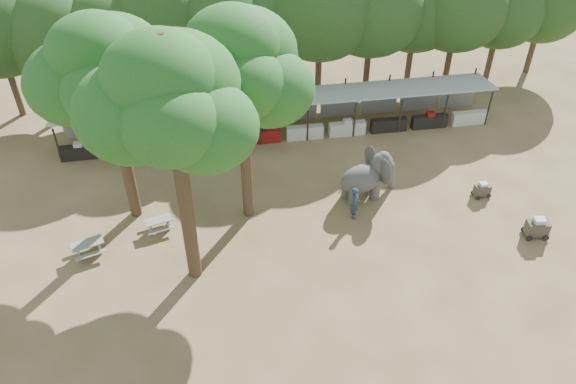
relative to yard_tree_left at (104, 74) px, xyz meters
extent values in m
plane|color=brown|center=(9.13, -7.19, -8.20)|extent=(100.00, 100.00, 0.00)
cube|color=#A2A5AA|center=(9.13, 6.81, -5.70)|extent=(28.00, 2.99, 0.39)
cylinder|color=#2D2319|center=(-3.47, 5.46, -7.00)|extent=(0.12, 0.12, 2.40)
cylinder|color=#2D2319|center=(-3.47, 8.16, -6.80)|extent=(0.12, 0.12, 2.80)
cube|color=black|center=(-3.47, 5.71, -7.75)|extent=(2.38, 0.50, 0.90)
cube|color=gray|center=(-3.47, 8.11, -7.20)|extent=(2.52, 0.12, 2.00)
cylinder|color=#2D2319|center=(-0.67, 5.46, -7.00)|extent=(0.12, 0.12, 2.40)
cylinder|color=#2D2319|center=(-0.67, 8.16, -6.80)|extent=(0.12, 0.12, 2.80)
cube|color=maroon|center=(-0.67, 5.71, -7.75)|extent=(2.38, 0.50, 0.90)
cube|color=gray|center=(-0.67, 8.11, -7.20)|extent=(2.52, 0.12, 2.00)
cylinder|color=#2D2319|center=(2.13, 5.46, -7.00)|extent=(0.12, 0.12, 2.40)
cylinder|color=#2D2319|center=(2.13, 8.16, -6.80)|extent=(0.12, 0.12, 2.80)
cube|color=gray|center=(2.13, 5.71, -7.75)|extent=(2.38, 0.50, 0.90)
cube|color=gray|center=(2.13, 8.11, -7.20)|extent=(2.52, 0.12, 2.00)
cylinder|color=#2D2319|center=(4.93, 5.46, -7.00)|extent=(0.12, 0.12, 2.40)
cylinder|color=#2D2319|center=(4.93, 8.16, -6.80)|extent=(0.12, 0.12, 2.80)
cube|color=maroon|center=(4.93, 5.71, -7.75)|extent=(2.38, 0.50, 0.90)
cube|color=gray|center=(4.93, 8.11, -7.20)|extent=(2.52, 0.12, 2.00)
cylinder|color=#2D2319|center=(7.73, 5.46, -7.00)|extent=(0.12, 0.12, 2.40)
cylinder|color=#2D2319|center=(7.73, 8.16, -6.80)|extent=(0.12, 0.12, 2.80)
cube|color=maroon|center=(7.73, 5.71, -7.75)|extent=(2.38, 0.50, 0.90)
cube|color=gray|center=(7.73, 8.11, -7.20)|extent=(2.52, 0.12, 2.00)
cylinder|color=#2D2319|center=(10.53, 5.46, -7.00)|extent=(0.12, 0.12, 2.40)
cylinder|color=#2D2319|center=(10.53, 8.16, -6.80)|extent=(0.12, 0.12, 2.80)
cube|color=silver|center=(10.53, 5.71, -7.75)|extent=(2.38, 0.50, 0.90)
cube|color=gray|center=(10.53, 8.11, -7.20)|extent=(2.52, 0.12, 2.00)
cylinder|color=#2D2319|center=(13.33, 5.46, -7.00)|extent=(0.12, 0.12, 2.40)
cylinder|color=#2D2319|center=(13.33, 8.16, -6.80)|extent=(0.12, 0.12, 2.80)
cube|color=silver|center=(13.33, 5.71, -7.75)|extent=(2.38, 0.50, 0.90)
cube|color=gray|center=(13.33, 8.11, -7.20)|extent=(2.52, 0.12, 2.00)
cylinder|color=#2D2319|center=(16.13, 5.46, -7.00)|extent=(0.12, 0.12, 2.40)
cylinder|color=#2D2319|center=(16.13, 8.16, -6.80)|extent=(0.12, 0.12, 2.80)
cube|color=black|center=(16.13, 5.71, -7.75)|extent=(2.38, 0.50, 0.90)
cube|color=gray|center=(16.13, 8.11, -7.20)|extent=(2.52, 0.12, 2.00)
cylinder|color=#2D2319|center=(18.93, 5.46, -7.00)|extent=(0.12, 0.12, 2.40)
cylinder|color=#2D2319|center=(18.93, 8.16, -6.80)|extent=(0.12, 0.12, 2.80)
cube|color=black|center=(18.93, 5.71, -7.75)|extent=(2.38, 0.50, 0.90)
cube|color=gray|center=(18.93, 8.11, -7.20)|extent=(2.52, 0.12, 2.00)
cylinder|color=#2D2319|center=(21.73, 5.46, -7.00)|extent=(0.12, 0.12, 2.40)
cylinder|color=#2D2319|center=(21.73, 8.16, -6.80)|extent=(0.12, 0.12, 2.80)
cube|color=silver|center=(21.73, 5.71, -7.75)|extent=(2.38, 0.50, 0.90)
cube|color=gray|center=(21.73, 8.11, -7.20)|extent=(2.52, 0.12, 2.00)
cylinder|color=#332316|center=(0.13, -0.19, -3.60)|extent=(0.60, 0.60, 9.20)
cone|color=#332316|center=(0.13, -0.19, 1.00)|extent=(0.57, 0.57, 2.88)
ellipsoid|color=#154F17|center=(-1.27, 0.11, -0.38)|extent=(4.80, 4.80, 3.94)
ellipsoid|color=#154F17|center=(1.33, -0.79, -0.78)|extent=(4.20, 4.20, 3.44)
ellipsoid|color=#154F17|center=(0.33, 0.91, 0.22)|extent=(5.20, 5.20, 4.26)
ellipsoid|color=#154F17|center=(0.13, -1.49, -0.08)|extent=(3.80, 3.80, 3.12)
ellipsoid|color=#154F17|center=(-0.17, 0.01, 1.02)|extent=(4.40, 4.40, 3.61)
cylinder|color=#332316|center=(3.13, -5.19, -3.00)|extent=(0.64, 0.64, 10.40)
cone|color=#332316|center=(3.13, -5.19, 2.20)|extent=(0.61, 0.61, 3.25)
ellipsoid|color=#154F17|center=(1.73, -4.89, 0.64)|extent=(4.80, 4.80, 3.94)
ellipsoid|color=#154F17|center=(4.33, -5.79, 0.24)|extent=(4.20, 4.20, 3.44)
ellipsoid|color=#154F17|center=(3.33, -4.09, 1.24)|extent=(5.20, 5.20, 4.26)
ellipsoid|color=#154F17|center=(3.13, -6.49, 0.94)|extent=(3.80, 3.80, 3.12)
ellipsoid|color=#154F17|center=(2.83, -4.99, 2.04)|extent=(4.40, 4.40, 3.61)
cylinder|color=#332316|center=(6.13, -1.19, -3.40)|extent=(0.56, 0.56, 9.60)
cone|color=#332316|center=(6.13, -1.19, 1.40)|extent=(0.53, 0.53, 3.00)
ellipsoid|color=#154F17|center=(4.73, -0.89, -0.04)|extent=(4.80, 4.80, 3.94)
ellipsoid|color=#154F17|center=(7.33, -1.79, -0.44)|extent=(4.20, 4.20, 3.44)
ellipsoid|color=#154F17|center=(6.33, -0.09, 0.56)|extent=(5.20, 5.20, 4.26)
ellipsoid|color=#154F17|center=(6.13, -2.49, 0.26)|extent=(3.80, 3.80, 3.12)
ellipsoid|color=#154F17|center=(5.83, -0.99, 1.36)|extent=(4.40, 4.40, 3.61)
cylinder|color=#332316|center=(-7.53, 11.81, -6.33)|extent=(0.44, 0.44, 3.74)
ellipsoid|color=#183714|center=(-7.53, 11.81, -2.68)|extent=(6.46, 5.95, 5.61)
cylinder|color=#332316|center=(-4.20, 11.81, -6.33)|extent=(0.44, 0.44, 3.74)
ellipsoid|color=#183714|center=(-4.20, 11.81, -2.68)|extent=(6.46, 5.95, 5.61)
cylinder|color=#332316|center=(-0.87, 11.81, -6.33)|extent=(0.44, 0.44, 3.74)
ellipsoid|color=#183714|center=(-0.87, 11.81, -2.68)|extent=(6.46, 5.95, 5.61)
cylinder|color=#332316|center=(2.47, 11.81, -6.33)|extent=(0.44, 0.44, 3.74)
ellipsoid|color=#183714|center=(2.47, 11.81, -2.68)|extent=(6.46, 5.95, 5.61)
cylinder|color=#332316|center=(5.80, 11.81, -6.33)|extent=(0.44, 0.44, 3.74)
ellipsoid|color=#183714|center=(5.80, 11.81, -2.68)|extent=(6.46, 5.95, 5.61)
cylinder|color=#332316|center=(9.13, 11.81, -6.33)|extent=(0.44, 0.44, 3.74)
ellipsoid|color=#183714|center=(9.13, 11.81, -2.68)|extent=(6.46, 5.95, 5.61)
cylinder|color=#332316|center=(12.47, 11.81, -6.33)|extent=(0.44, 0.44, 3.74)
ellipsoid|color=#183714|center=(12.47, 11.81, -2.68)|extent=(6.46, 5.95, 5.61)
cylinder|color=#332316|center=(15.80, 11.81, -6.33)|extent=(0.44, 0.44, 3.74)
ellipsoid|color=#183714|center=(15.80, 11.81, -2.68)|extent=(6.46, 5.95, 5.61)
cylinder|color=#332316|center=(19.13, 11.81, -6.33)|extent=(0.44, 0.44, 3.74)
ellipsoid|color=#183714|center=(19.13, 11.81, -2.68)|extent=(6.46, 5.95, 5.61)
cylinder|color=#332316|center=(22.47, 11.81, -6.33)|extent=(0.44, 0.44, 3.74)
ellipsoid|color=#183714|center=(22.47, 11.81, -2.68)|extent=(6.46, 5.95, 5.61)
cylinder|color=#332316|center=(25.80, 11.81, -6.33)|extent=(0.44, 0.44, 3.74)
ellipsoid|color=#183714|center=(25.80, 11.81, -2.68)|extent=(6.46, 5.95, 5.61)
cylinder|color=#332316|center=(29.13, 11.81, -6.33)|extent=(0.44, 0.44, 3.74)
ellipsoid|color=#183714|center=(29.13, 11.81, -2.68)|extent=(6.46, 5.95, 5.61)
ellipsoid|color=#413F3F|center=(12.47, -0.80, -6.90)|extent=(2.80, 2.08, 1.61)
cylinder|color=#413F3F|center=(11.92, -1.36, -7.52)|extent=(0.71, 0.71, 1.35)
cylinder|color=#413F3F|center=(11.71, -0.62, -7.52)|extent=(0.71, 0.71, 1.35)
cylinder|color=#413F3F|center=(13.24, -0.98, -7.52)|extent=(0.71, 0.71, 1.35)
cylinder|color=#413F3F|center=(13.03, -0.25, -7.52)|extent=(0.71, 0.71, 1.35)
ellipsoid|color=#413F3F|center=(13.61, -0.48, -6.32)|extent=(1.63, 1.45, 1.50)
ellipsoid|color=#413F3F|center=(13.59, -1.24, -6.28)|extent=(0.56, 1.24, 1.53)
ellipsoid|color=#413F3F|center=(13.19, 0.16, -6.28)|extent=(0.56, 1.24, 1.53)
cone|color=#413F3F|center=(14.31, -0.28, -7.36)|extent=(0.76, 0.76, 1.69)
imported|color=#26384C|center=(11.70, -2.36, -7.25)|extent=(0.67, 0.80, 1.90)
cube|color=gray|center=(-2.01, -3.01, -7.47)|extent=(1.68, 1.17, 0.06)
cube|color=gray|center=(-2.50, -3.18, -7.84)|extent=(0.29, 0.61, 0.71)
cube|color=gray|center=(-1.53, -2.85, -7.84)|extent=(0.29, 0.61, 0.71)
cube|color=gray|center=(-1.83, -3.54, -7.77)|extent=(1.53, 0.73, 0.05)
cube|color=gray|center=(-2.19, -2.48, -7.77)|extent=(1.53, 0.73, 0.05)
cube|color=gray|center=(1.39, -1.73, -7.54)|extent=(1.50, 0.99, 0.06)
cube|color=gray|center=(0.95, -1.86, -7.88)|extent=(0.24, 0.56, 0.64)
cube|color=gray|center=(1.83, -1.61, -7.88)|extent=(0.24, 0.56, 0.64)
cube|color=gray|center=(1.53, -2.22, -7.81)|extent=(1.39, 0.59, 0.05)
cube|color=gray|center=(1.26, -1.25, -7.81)|extent=(1.39, 0.59, 0.05)
cube|color=#372E27|center=(20.54, -5.38, -7.65)|extent=(1.17, 0.79, 0.77)
cylinder|color=black|center=(20.06, -5.68, -8.04)|extent=(0.33, 0.11, 0.33)
cylinder|color=black|center=(20.93, -5.79, -8.04)|extent=(0.33, 0.11, 0.33)
cylinder|color=black|center=(20.15, -4.97, -8.04)|extent=(0.33, 0.11, 0.33)
cylinder|color=black|center=(21.02, -5.08, -8.04)|extent=(0.33, 0.11, 0.33)
cube|color=silver|center=(20.54, -5.38, -7.16)|extent=(0.60, 0.50, 0.27)
cube|color=#372E27|center=(19.21, -1.80, -7.77)|extent=(0.91, 0.62, 0.60)
cylinder|color=black|center=(18.91, -2.13, -8.07)|extent=(0.26, 0.08, 0.26)
cylinder|color=black|center=(19.59, -2.04, -8.07)|extent=(0.26, 0.08, 0.26)
cylinder|color=black|center=(18.84, -1.57, -8.07)|extent=(0.26, 0.08, 0.26)
cylinder|color=black|center=(19.52, -1.48, -8.07)|extent=(0.26, 0.08, 0.26)
cube|color=silver|center=(19.21, -1.80, -7.39)|extent=(0.47, 0.39, 0.21)
camera|label=1|loc=(4.46, -24.44, 11.52)|focal=35.00mm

